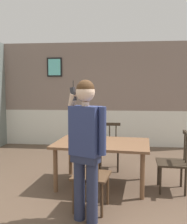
{
  "coord_description": "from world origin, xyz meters",
  "views": [
    {
      "loc": [
        0.42,
        -3.59,
        1.65
      ],
      "look_at": [
        0.09,
        -0.25,
        1.32
      ],
      "focal_mm": 41.06,
      "sensor_mm": 36.0,
      "label": 1
    }
  ],
  "objects_px": {
    "chair_at_table_head": "(91,175)",
    "person_figure": "(86,142)",
    "chair_near_window": "(109,147)",
    "dining_table": "(102,147)",
    "chair_by_doorway": "(174,162)"
  },
  "relations": [
    {
      "from": "chair_at_table_head",
      "to": "person_figure",
      "type": "distance_m",
      "value": 0.58
    },
    {
      "from": "chair_near_window",
      "to": "chair_at_table_head",
      "type": "distance_m",
      "value": 1.8
    },
    {
      "from": "person_figure",
      "to": "chair_near_window",
      "type": "bearing_deg",
      "value": -71.19
    },
    {
      "from": "chair_near_window",
      "to": "person_figure",
      "type": "relative_size",
      "value": 0.53
    },
    {
      "from": "dining_table",
      "to": "chair_by_doorway",
      "type": "distance_m",
      "value": 1.17
    },
    {
      "from": "chair_near_window",
      "to": "person_figure",
      "type": "distance_m",
      "value": 2.16
    },
    {
      "from": "chair_by_doorway",
      "to": "chair_near_window",
      "type": "bearing_deg",
      "value": 50.36
    },
    {
      "from": "chair_near_window",
      "to": "person_figure",
      "type": "xyz_separation_m",
      "value": [
        -0.2,
        -2.08,
        0.55
      ]
    },
    {
      "from": "chair_near_window",
      "to": "chair_at_table_head",
      "type": "height_order",
      "value": "chair_at_table_head"
    },
    {
      "from": "chair_near_window",
      "to": "chair_at_table_head",
      "type": "relative_size",
      "value": 0.9
    },
    {
      "from": "chair_by_doorway",
      "to": "chair_at_table_head",
      "type": "bearing_deg",
      "value": 126.03
    },
    {
      "from": "chair_near_window",
      "to": "chair_by_doorway",
      "type": "bearing_deg",
      "value": 136.38
    },
    {
      "from": "chair_by_doorway",
      "to": "chair_at_table_head",
      "type": "distance_m",
      "value": 1.47
    },
    {
      "from": "person_figure",
      "to": "chair_by_doorway",
      "type": "bearing_deg",
      "value": -115.62
    },
    {
      "from": "dining_table",
      "to": "chair_near_window",
      "type": "distance_m",
      "value": 0.92
    }
  ]
}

